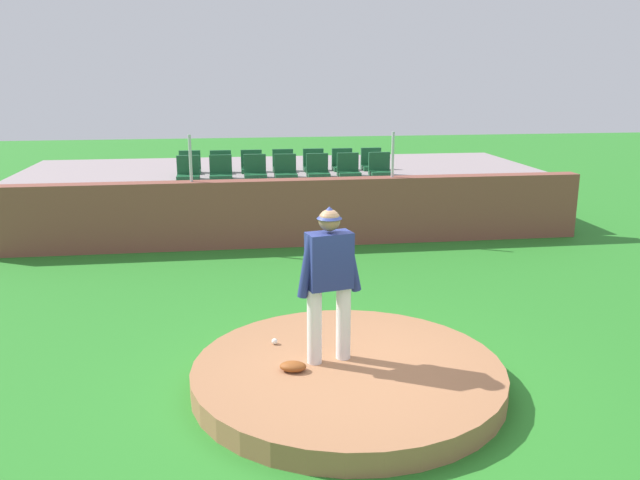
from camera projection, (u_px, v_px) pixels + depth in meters
name	position (u px, v px, depth m)	size (l,w,h in m)	color
ground_plane	(348.00, 386.00, 7.46)	(60.00, 60.00, 0.00)	#2A7E26
pitchers_mound	(348.00, 375.00, 7.42)	(3.55, 3.55, 0.26)	#A06B47
pitcher	(329.00, 273.00, 7.26)	(0.78, 0.37, 1.81)	white
baseball	(275.00, 341.00, 7.95)	(0.07, 0.07, 0.07)	white
fielding_glove	(293.00, 366.00, 7.23)	(0.30, 0.20, 0.11)	brown
brick_barrier	(291.00, 213.00, 13.41)	(12.39, 0.40, 1.38)	brown
fence_post_left	(190.00, 158.00, 12.85)	(0.06, 0.06, 0.94)	silver
fence_post_right	(393.00, 155.00, 13.42)	(0.06, 0.06, 0.94)	silver
bleacher_platform	(281.00, 193.00, 15.94)	(12.08, 4.27, 1.27)	gray
stadium_chair_0	(188.00, 172.00, 13.92)	(0.48, 0.44, 0.50)	#1A5730
stadium_chair_1	(221.00, 171.00, 14.00)	(0.48, 0.44, 0.50)	#1A5730
stadium_chair_2	(255.00, 171.00, 14.12)	(0.48, 0.44, 0.50)	#1A5730
stadium_chair_3	(286.00, 170.00, 14.17)	(0.48, 0.44, 0.50)	#1A5730
stadium_chair_4	(318.00, 170.00, 14.27)	(0.48, 0.44, 0.50)	#1A5730
stadium_chair_5	(348.00, 169.00, 14.38)	(0.48, 0.44, 0.50)	#1A5730
stadium_chair_6	(380.00, 168.00, 14.49)	(0.48, 0.44, 0.50)	#1A5730
stadium_chair_7	(190.00, 166.00, 14.80)	(0.48, 0.44, 0.50)	#1A5730
stadium_chair_8	(221.00, 166.00, 14.84)	(0.48, 0.44, 0.50)	#1A5730
stadium_chair_9	(252.00, 165.00, 14.94)	(0.48, 0.44, 0.50)	#1A5730
stadium_chair_10	(283.00, 164.00, 15.07)	(0.48, 0.44, 0.50)	#1A5730
stadium_chair_11	(314.00, 164.00, 15.17)	(0.48, 0.44, 0.50)	#1A5730
stadium_chair_12	(343.00, 163.00, 15.24)	(0.48, 0.44, 0.50)	#1A5730
stadium_chair_13	(372.00, 163.00, 15.35)	(0.48, 0.44, 0.50)	#1A5730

